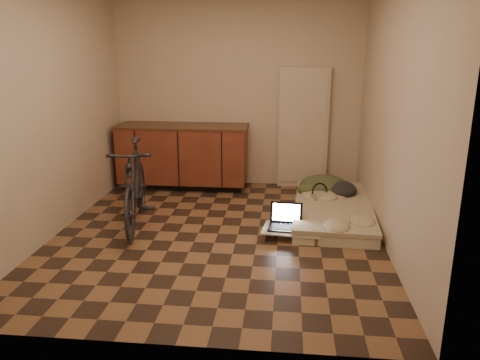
# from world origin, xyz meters

# --- Properties ---
(room_shell) EXTENTS (3.50, 4.00, 2.60)m
(room_shell) POSITION_xyz_m (0.00, 0.00, 1.30)
(room_shell) COLOR brown
(room_shell) RESTS_ON ground
(cabinets) EXTENTS (1.84, 0.62, 0.91)m
(cabinets) POSITION_xyz_m (-0.75, 1.70, 0.47)
(cabinets) COLOR black
(cabinets) RESTS_ON ground
(appliance_panel) EXTENTS (0.70, 0.10, 1.70)m
(appliance_panel) POSITION_xyz_m (0.95, 1.94, 0.85)
(appliance_panel) COLOR beige
(appliance_panel) RESTS_ON ground
(bicycle) EXTENTS (0.80, 1.71, 1.07)m
(bicycle) POSITION_xyz_m (-0.96, 0.16, 0.53)
(bicycle) COLOR black
(bicycle) RESTS_ON ground
(futon) EXTENTS (1.01, 1.94, 0.16)m
(futon) POSITION_xyz_m (1.30, 0.69, 0.08)
(futon) COLOR beige
(futon) RESTS_ON ground
(clothing_pile) EXTENTS (0.70, 0.59, 0.27)m
(clothing_pile) POSITION_xyz_m (1.27, 1.22, 0.30)
(clothing_pile) COLOR #394126
(clothing_pile) RESTS_ON futon
(headphones) EXTENTS (0.36, 0.35, 0.18)m
(headphones) POSITION_xyz_m (1.14, 0.87, 0.25)
(headphones) COLOR black
(headphones) RESTS_ON futon
(lap_desk) EXTENTS (0.65, 0.46, 0.10)m
(lap_desk) POSITION_xyz_m (0.80, -0.02, 0.09)
(lap_desk) COLOR brown
(lap_desk) RESTS_ON ground
(laptop) EXTENTS (0.37, 0.34, 0.24)m
(laptop) POSITION_xyz_m (0.73, 0.02, 0.15)
(laptop) COLOR black
(laptop) RESTS_ON lap_desk
(mouse) EXTENTS (0.10, 0.12, 0.04)m
(mouse) POSITION_xyz_m (1.03, -0.02, 0.12)
(mouse) COLOR white
(mouse) RESTS_ON lap_desk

